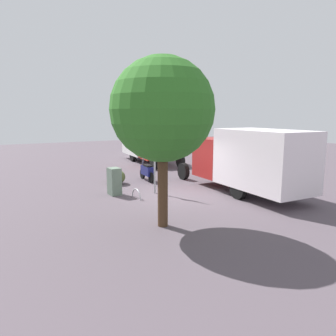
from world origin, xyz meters
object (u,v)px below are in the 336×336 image
Objects in this scene: box_truck_near at (248,158)px; box_truck_far at (147,140)px; stop_sign at (154,144)px; motorcycle at (147,171)px; utility_cabinet at (114,181)px; street_tree at (162,110)px; bike_rack_hoop at (136,198)px.

box_truck_near is 1.07× the size of box_truck_far.
box_truck_far reaches higher than box_truck_near.
stop_sign reaches higher than box_truck_far.
utility_cabinet is (-2.00, 2.51, 0.08)m from motorcycle.
box_truck_far is 1.34× the size of street_tree.
box_truck_far is at bearing -33.24° from utility_cabinet.
bike_rack_hoop is at bearing -23.59° from box_truck_far.
box_truck_near is at bearing -116.48° from utility_cabinet.
utility_cabinet is at bearing 65.02° from box_truck_near.
utility_cabinet is (-8.49, 5.56, -1.04)m from box_truck_far.
street_tree is at bearing -19.15° from box_truck_far.
box_truck_near is at bearing -108.92° from bike_rack_hoop.
stop_sign is (-2.60, 0.84, 1.69)m from motorcycle.
box_truck_near is 4.15× the size of motorcycle.
stop_sign reaches higher than motorcycle.
box_truck_near is 5.20m from bike_rack_hoop.
box_truck_far is 8.27× the size of bike_rack_hoop.
box_truck_near is at bearing -119.26° from stop_sign.
street_tree is at bearing 170.41° from bike_rack_hoop.
box_truck_far is 10.86m from bike_rack_hoop.
motorcycle is 3.21m from utility_cabinet.
stop_sign is (2.02, 3.61, 0.61)m from box_truck_near.
box_truck_near is at bearing 2.50° from box_truck_far.
street_tree reaches higher than utility_cabinet.
street_tree is 6.16× the size of bike_rack_hoop.
box_truck_near is 2.28× the size of stop_sign.
stop_sign is 4.50m from street_tree.
box_truck_far is 10.20m from utility_cabinet.
motorcycle is at bearing 32.43° from box_truck_near.
box_truck_far is 5.85× the size of utility_cabinet.
street_tree reaches higher than box_truck_far.
stop_sign is at bearing 165.60° from motorcycle.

